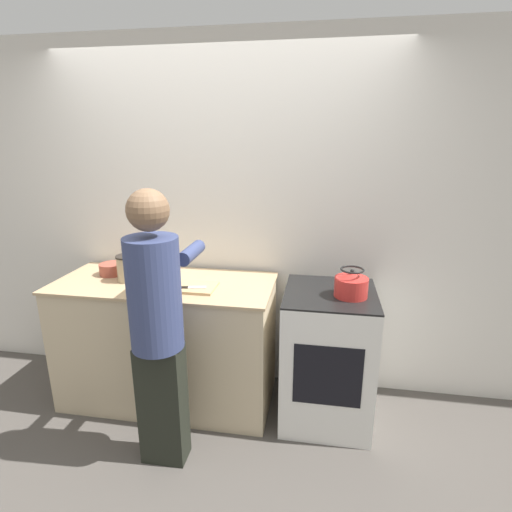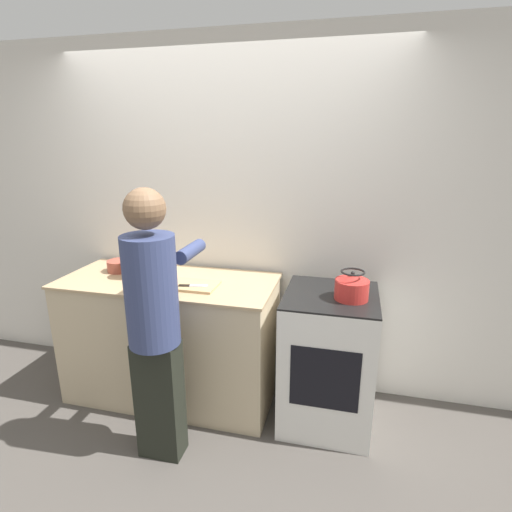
{
  "view_description": "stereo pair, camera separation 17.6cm",
  "coord_description": "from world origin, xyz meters",
  "views": [
    {
      "loc": [
        0.73,
        -2.15,
        1.89
      ],
      "look_at": [
        0.32,
        0.23,
        1.17
      ],
      "focal_mm": 28.0,
      "sensor_mm": 36.0,
      "label": 1
    },
    {
      "loc": [
        0.9,
        -2.11,
        1.89
      ],
      "look_at": [
        0.32,
        0.23,
        1.17
      ],
      "focal_mm": 28.0,
      "sensor_mm": 36.0,
      "label": 2
    }
  ],
  "objects": [
    {
      "name": "oven",
      "position": [
        0.8,
        0.31,
        0.46
      ],
      "size": [
        0.59,
        0.62,
        0.93
      ],
      "color": "silver",
      "rests_on": "ground_plane"
    },
    {
      "name": "bowl_mixing",
      "position": [
        -0.59,
        0.51,
        0.97
      ],
      "size": [
        0.16,
        0.16,
        0.09
      ],
      "color": "silver",
      "rests_on": "counter"
    },
    {
      "name": "person",
      "position": [
        -0.15,
        -0.24,
        0.91
      ],
      "size": [
        0.33,
        0.57,
        1.65
      ],
      "color": "black",
      "rests_on": "ground_plane"
    },
    {
      "name": "kettle",
      "position": [
        0.93,
        0.26,
        1.01
      ],
      "size": [
        0.21,
        0.21,
        0.18
      ],
      "color": "red",
      "rests_on": "oven"
    },
    {
      "name": "bowl_prep",
      "position": [
        -0.78,
        0.42,
        0.97
      ],
      "size": [
        0.17,
        0.17,
        0.08
      ],
      "color": "#9E4738",
      "rests_on": "counter"
    },
    {
      "name": "counter",
      "position": [
        -0.35,
        0.33,
        0.46
      ],
      "size": [
        1.53,
        0.68,
        0.92
      ],
      "color": "#C6B28E",
      "rests_on": "ground_plane"
    },
    {
      "name": "ground_plane",
      "position": [
        0.0,
        0.0,
        0.0
      ],
      "size": [
        12.0,
        12.0,
        0.0
      ],
      "primitive_type": "plane",
      "color": "#4C4742"
    },
    {
      "name": "canister_jar",
      "position": [
        -0.6,
        0.31,
        1.02
      ],
      "size": [
        0.16,
        0.16,
        0.18
      ],
      "color": "tan",
      "rests_on": "counter"
    },
    {
      "name": "wall_back",
      "position": [
        0.0,
        0.72,
        1.3
      ],
      "size": [
        8.0,
        0.05,
        2.6
      ],
      "color": "silver",
      "rests_on": "ground_plane"
    },
    {
      "name": "cutting_board",
      "position": [
        -0.14,
        0.24,
        0.93
      ],
      "size": [
        0.37,
        0.23,
        0.02
      ],
      "color": "tan",
      "rests_on": "counter"
    },
    {
      "name": "knife",
      "position": [
        -0.11,
        0.2,
        0.95
      ],
      "size": [
        0.19,
        0.07,
        0.01
      ],
      "rotation": [
        0.0,
        0.0,
        0.2
      ],
      "color": "silver",
      "rests_on": "cutting_board"
    }
  ]
}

